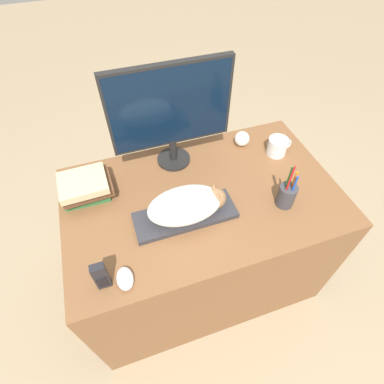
{
  "coord_description": "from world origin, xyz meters",
  "views": [
    {
      "loc": [
        -0.32,
        -0.42,
        1.79
      ],
      "look_at": [
        -0.06,
        0.36,
        0.82
      ],
      "focal_mm": 28.0,
      "sensor_mm": 36.0,
      "label": 1
    }
  ],
  "objects_px": {
    "book_stack": "(85,187)",
    "monitor": "(171,110)",
    "phone": "(101,276)",
    "baseball": "(242,139)",
    "cat": "(188,204)",
    "pen_cup": "(287,195)",
    "keyboard": "(185,215)",
    "computer_mouse": "(125,278)",
    "coffee_mug": "(278,146)"
  },
  "relations": [
    {
      "from": "keyboard",
      "to": "cat",
      "type": "bearing_deg",
      "value": -0.0
    },
    {
      "from": "coffee_mug",
      "to": "phone",
      "type": "bearing_deg",
      "value": -155.28
    },
    {
      "from": "keyboard",
      "to": "monitor",
      "type": "xyz_separation_m",
      "value": [
        0.05,
        0.35,
        0.28
      ]
    },
    {
      "from": "cat",
      "to": "phone",
      "type": "height_order",
      "value": "cat"
    },
    {
      "from": "pen_cup",
      "to": "book_stack",
      "type": "bearing_deg",
      "value": 158.51
    },
    {
      "from": "keyboard",
      "to": "cat",
      "type": "distance_m",
      "value": 0.07
    },
    {
      "from": "monitor",
      "to": "pen_cup",
      "type": "distance_m",
      "value": 0.61
    },
    {
      "from": "computer_mouse",
      "to": "monitor",
      "type": "bearing_deg",
      "value": 57.93
    },
    {
      "from": "monitor",
      "to": "pen_cup",
      "type": "height_order",
      "value": "monitor"
    },
    {
      "from": "pen_cup",
      "to": "monitor",
      "type": "bearing_deg",
      "value": 132.36
    },
    {
      "from": "pen_cup",
      "to": "baseball",
      "type": "height_order",
      "value": "pen_cup"
    },
    {
      "from": "baseball",
      "to": "coffee_mug",
      "type": "bearing_deg",
      "value": -39.62
    },
    {
      "from": "book_stack",
      "to": "monitor",
      "type": "bearing_deg",
      "value": 13.04
    },
    {
      "from": "coffee_mug",
      "to": "pen_cup",
      "type": "height_order",
      "value": "pen_cup"
    },
    {
      "from": "keyboard",
      "to": "computer_mouse",
      "type": "xyz_separation_m",
      "value": [
        -0.29,
        -0.2,
        0.01
      ]
    },
    {
      "from": "coffee_mug",
      "to": "book_stack",
      "type": "distance_m",
      "value": 0.93
    },
    {
      "from": "pen_cup",
      "to": "baseball",
      "type": "relative_size",
      "value": 3.09
    },
    {
      "from": "baseball",
      "to": "phone",
      "type": "distance_m",
      "value": 0.95
    },
    {
      "from": "cat",
      "to": "pen_cup",
      "type": "distance_m",
      "value": 0.42
    },
    {
      "from": "pen_cup",
      "to": "book_stack",
      "type": "distance_m",
      "value": 0.86
    },
    {
      "from": "keyboard",
      "to": "phone",
      "type": "height_order",
      "value": "phone"
    },
    {
      "from": "keyboard",
      "to": "phone",
      "type": "distance_m",
      "value": 0.41
    },
    {
      "from": "book_stack",
      "to": "pen_cup",
      "type": "bearing_deg",
      "value": -21.49
    },
    {
      "from": "pen_cup",
      "to": "phone",
      "type": "xyz_separation_m",
      "value": [
        -0.79,
        -0.12,
        0.01
      ]
    },
    {
      "from": "monitor",
      "to": "book_stack",
      "type": "bearing_deg",
      "value": -166.96
    },
    {
      "from": "computer_mouse",
      "to": "phone",
      "type": "distance_m",
      "value": 0.09
    },
    {
      "from": "phone",
      "to": "coffee_mug",
      "type": "bearing_deg",
      "value": 24.72
    },
    {
      "from": "monitor",
      "to": "computer_mouse",
      "type": "bearing_deg",
      "value": -122.07
    },
    {
      "from": "keyboard",
      "to": "book_stack",
      "type": "height_order",
      "value": "book_stack"
    },
    {
      "from": "cat",
      "to": "pen_cup",
      "type": "relative_size",
      "value": 1.4
    },
    {
      "from": "coffee_mug",
      "to": "phone",
      "type": "distance_m",
      "value": 1.01
    },
    {
      "from": "coffee_mug",
      "to": "baseball",
      "type": "bearing_deg",
      "value": 140.38
    },
    {
      "from": "baseball",
      "to": "keyboard",
      "type": "bearing_deg",
      "value": -140.15
    },
    {
      "from": "monitor",
      "to": "coffee_mug",
      "type": "relative_size",
      "value": 4.21
    },
    {
      "from": "computer_mouse",
      "to": "phone",
      "type": "bearing_deg",
      "value": 172.62
    },
    {
      "from": "keyboard",
      "to": "cat",
      "type": "relative_size",
      "value": 1.3
    },
    {
      "from": "baseball",
      "to": "phone",
      "type": "bearing_deg",
      "value": -145.32
    },
    {
      "from": "computer_mouse",
      "to": "book_stack",
      "type": "height_order",
      "value": "book_stack"
    },
    {
      "from": "cat",
      "to": "keyboard",
      "type": "bearing_deg",
      "value": 180.0
    },
    {
      "from": "cat",
      "to": "computer_mouse",
      "type": "distance_m",
      "value": 0.37
    },
    {
      "from": "monitor",
      "to": "book_stack",
      "type": "xyz_separation_m",
      "value": [
        -0.42,
        -0.1,
        -0.23
      ]
    },
    {
      "from": "monitor",
      "to": "coffee_mug",
      "type": "distance_m",
      "value": 0.58
    },
    {
      "from": "coffee_mug",
      "to": "baseball",
      "type": "distance_m",
      "value": 0.18
    },
    {
      "from": "cat",
      "to": "computer_mouse",
      "type": "xyz_separation_m",
      "value": [
        -0.3,
        -0.2,
        -0.06
      ]
    },
    {
      "from": "monitor",
      "to": "baseball",
      "type": "bearing_deg",
      "value": 0.63
    },
    {
      "from": "monitor",
      "to": "book_stack",
      "type": "height_order",
      "value": "monitor"
    },
    {
      "from": "pen_cup",
      "to": "cat",
      "type": "bearing_deg",
      "value": 170.71
    },
    {
      "from": "computer_mouse",
      "to": "baseball",
      "type": "height_order",
      "value": "baseball"
    },
    {
      "from": "monitor",
      "to": "phone",
      "type": "xyz_separation_m",
      "value": [
        -0.41,
        -0.54,
        -0.22
      ]
    },
    {
      "from": "book_stack",
      "to": "cat",
      "type": "bearing_deg",
      "value": -32.64
    }
  ]
}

